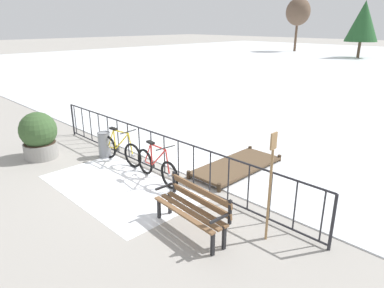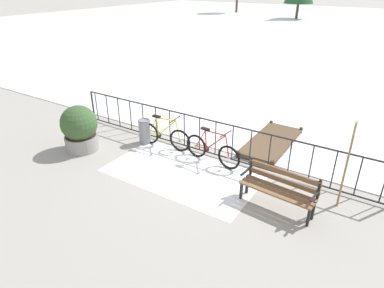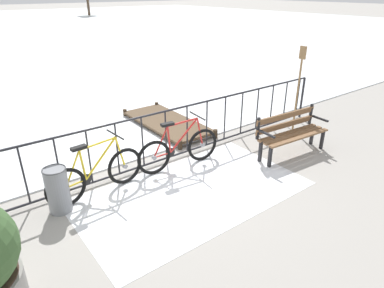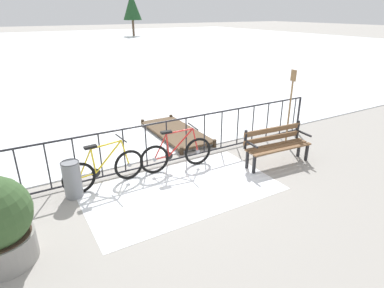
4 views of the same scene
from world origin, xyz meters
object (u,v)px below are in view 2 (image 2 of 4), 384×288
at_px(bicycle_near_railing, 164,136).
at_px(oar_upright, 348,160).
at_px(bicycle_second, 212,150).
at_px(trash_bin, 145,131).
at_px(park_bench, 279,186).
at_px(planter_with_shrub, 80,128).

distance_m(bicycle_near_railing, oar_upright, 4.92).
bearing_deg(bicycle_second, trash_bin, -178.92).
xyz_separation_m(bicycle_near_railing, park_bench, (3.75, -0.93, 0.14)).
distance_m(bicycle_second, planter_with_shrub, 3.77).
height_order(bicycle_second, planter_with_shrub, planter_with_shrub).
bearing_deg(planter_with_shrub, trash_bin, 46.43).
bearing_deg(park_bench, planter_with_shrub, -175.34).
height_order(trash_bin, oar_upright, oar_upright).
height_order(bicycle_near_railing, park_bench, bicycle_near_railing).
xyz_separation_m(bicycle_near_railing, bicycle_second, (1.61, -0.04, 0.00)).
height_order(bicycle_second, trash_bin, bicycle_second).
bearing_deg(trash_bin, planter_with_shrub, -133.57).
distance_m(bicycle_second, park_bench, 2.32).
xyz_separation_m(park_bench, trash_bin, (-4.40, 0.85, -0.14)).
bearing_deg(bicycle_near_railing, bicycle_second, -1.45).
xyz_separation_m(bicycle_second, park_bench, (2.14, -0.89, 0.14)).
height_order(bicycle_near_railing, oar_upright, oar_upright).
height_order(park_bench, trash_bin, park_bench).
relative_size(bicycle_near_railing, oar_upright, 0.86).
bearing_deg(bicycle_near_railing, park_bench, -13.93).
bearing_deg(bicycle_second, oar_upright, -3.01).
bearing_deg(park_bench, oar_upright, 33.15).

